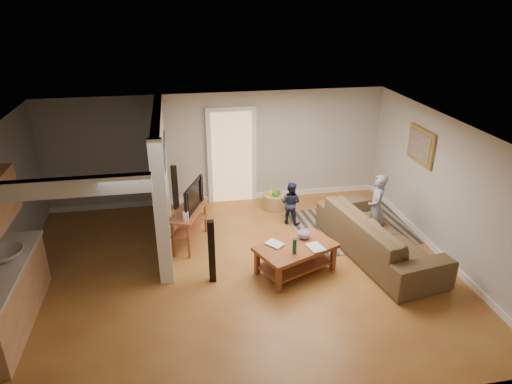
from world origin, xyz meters
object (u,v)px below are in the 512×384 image
toy_basket (275,201)px  toddler (290,223)px  coffee_table (296,251)px  child (373,239)px  sofa (376,255)px  speaker_right (175,188)px  tv_console (190,213)px  speaker_left (212,252)px

toy_basket → toddler: size_ratio=0.57×
coffee_table → child: 2.01m
sofa → child: bearing=-27.5°
speaker_right → toy_basket: (2.17, -0.37, -0.32)m
tv_console → speaker_right: 1.64m
coffee_table → tv_console: bearing=144.0°
speaker_left → toy_basket: 3.02m
speaker_left → coffee_table: bearing=4.7°
coffee_table → toy_basket: (0.17, 2.50, -0.21)m
toy_basket → coffee_table: bearing=-93.9°
tv_console → speaker_right: bearing=120.9°
tv_console → coffee_table: bearing=-14.3°
sofa → speaker_right: (-3.60, 2.61, 0.52)m
speaker_left → child: speaker_left is taller
speaker_right → child: (3.78, -2.05, -0.52)m
child → coffee_table: bearing=-42.3°
sofa → coffee_table: (-1.61, -0.26, 0.41)m
speaker_left → toddler: size_ratio=1.23×
speaker_left → speaker_right: speaker_left is taller
tv_console → sofa: bearing=5.0°
toy_basket → child: size_ratio=0.39×
sofa → child: (0.18, 0.57, 0.00)m
tv_console → child: tv_console is taller
speaker_right → child: speaker_right is taller
sofa → tv_console: size_ratio=2.25×
coffee_table → sofa: bearing=9.2°
toy_basket → child: child is taller
speaker_left → toddler: speaker_left is taller
tv_console → child: (3.52, -0.44, -0.66)m
sofa → toddler: toddler is taller
child → toy_basket: bearing=-113.2°
tv_console → speaker_left: size_ratio=1.10×
tv_console → speaker_right: speaker_right is taller
speaker_left → speaker_right: size_ratio=1.09×
speaker_left → speaker_right: bearing=104.3°
toy_basket → toddler: (0.17, -0.73, -0.19)m
tv_console → speaker_right: size_ratio=1.20×
sofa → toy_basket: size_ratio=5.35×
speaker_right → toddler: (2.34, -1.10, -0.52)m
tv_console → toddler: (2.08, 0.51, -0.66)m
coffee_table → speaker_right: size_ratio=1.48×
coffee_table → tv_console: 2.16m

